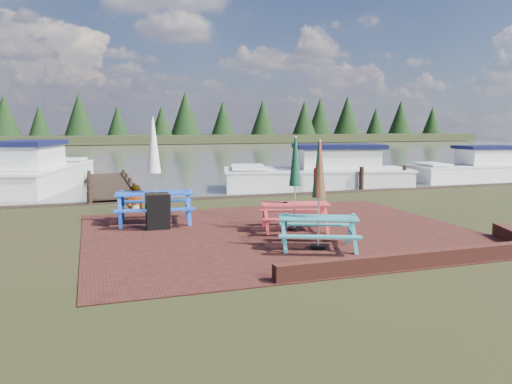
{
  "coord_description": "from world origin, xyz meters",
  "views": [
    {
      "loc": [
        -4.24,
        -9.89,
        2.53
      ],
      "look_at": [
        -0.62,
        0.95,
        1.0
      ],
      "focal_mm": 35.0,
      "sensor_mm": 36.0,
      "label": 1
    }
  ],
  "objects": [
    {
      "name": "ground",
      "position": [
        0.0,
        0.0,
        0.0
      ],
      "size": [
        120.0,
        120.0,
        0.0
      ],
      "primitive_type": "plane",
      "color": "black",
      "rests_on": "ground"
    },
    {
      "name": "paving",
      "position": [
        0.0,
        1.0,
        0.01
      ],
      "size": [
        9.0,
        7.5,
        0.02
      ],
      "primitive_type": "cube",
      "color": "#3B1412",
      "rests_on": "ground"
    },
    {
      "name": "brick_wall",
      "position": [
        2.15,
        -2.42,
        0.15
      ],
      "size": [
        6.21,
        1.79,
        0.3
      ],
      "color": "#4C1E16",
      "rests_on": "ground"
    },
    {
      "name": "water",
      "position": [
        0.0,
        37.0,
        0.0
      ],
      "size": [
        120.0,
        60.0,
        0.02
      ],
      "primitive_type": "cube",
      "color": "#48453D",
      "rests_on": "ground"
    },
    {
      "name": "far_treeline",
      "position": [
        0.0,
        66.0,
        3.28
      ],
      "size": [
        120.0,
        10.0,
        8.1
      ],
      "color": "black",
      "rests_on": "ground"
    },
    {
      "name": "picnic_table_teal",
      "position": [
        0.14,
        -0.8,
        0.78
      ],
      "size": [
        2.01,
        1.92,
        2.22
      ],
      "rotation": [
        0.0,
        0.0,
        -0.39
      ],
      "color": "teal",
      "rests_on": "ground"
    },
    {
      "name": "picnic_table_red",
      "position": [
        0.37,
        0.99,
        0.79
      ],
      "size": [
        1.95,
        1.82,
        2.25
      ],
      "rotation": [
        0.0,
        0.0,
        -0.27
      ],
      "color": "#CF353A",
      "rests_on": "ground"
    },
    {
      "name": "picnic_table_blue",
      "position": [
        -2.7,
        2.95,
        0.95
      ],
      "size": [
        2.16,
        1.97,
        2.71
      ],
      "rotation": [
        0.0,
        0.0,
        -0.13
      ],
      "color": "blue",
      "rests_on": "ground"
    },
    {
      "name": "chalkboard",
      "position": [
        -2.73,
        2.11,
        0.47
      ],
      "size": [
        0.56,
        0.54,
        0.9
      ],
      "rotation": [
        0.0,
        0.0,
        -0.02
      ],
      "color": "black",
      "rests_on": "ground"
    },
    {
      "name": "jetty",
      "position": [
        -3.5,
        11.28,
        0.11
      ],
      "size": [
        1.76,
        9.08,
        1.0
      ],
      "color": "black",
      "rests_on": "ground"
    },
    {
      "name": "boat_jetty",
      "position": [
        -6.41,
        13.17,
        0.49
      ],
      "size": [
        4.65,
        8.39,
        2.31
      ],
      "rotation": [
        0.0,
        0.0,
        -0.26
      ],
      "color": "silver",
      "rests_on": "ground"
    },
    {
      "name": "boat_near",
      "position": [
        5.04,
        9.24,
        0.43
      ],
      "size": [
        8.23,
        4.53,
        2.11
      ],
      "rotation": [
        0.0,
        0.0,
        1.32
      ],
      "color": "silver",
      "rests_on": "ground"
    },
    {
      "name": "boat_far",
      "position": [
        13.64,
        9.75,
        0.37
      ],
      "size": [
        6.25,
        2.62,
        1.91
      ],
      "rotation": [
        0.0,
        0.0,
        1.49
      ],
      "color": "silver",
      "rests_on": "ground"
    },
    {
      "name": "person",
      "position": [
        -3.04,
        4.89,
        0.8
      ],
      "size": [
        0.69,
        0.59,
        1.6
      ],
      "primitive_type": "imported",
      "rotation": [
        0.0,
        0.0,
        3.56
      ],
      "color": "gray",
      "rests_on": "ground"
    }
  ]
}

